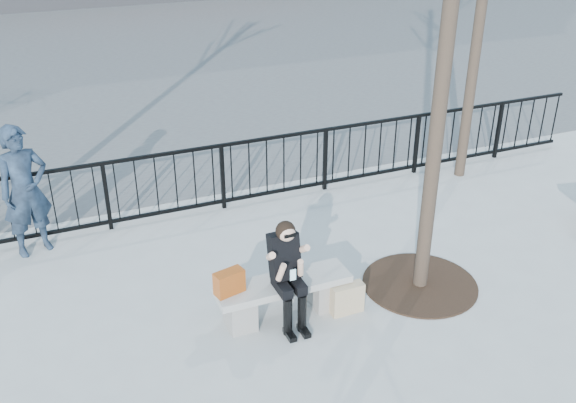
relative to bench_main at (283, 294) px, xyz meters
name	(u,v)px	position (x,y,z in m)	size (l,w,h in m)	color
ground	(283,314)	(0.00, 0.00, -0.30)	(120.00, 120.00, 0.00)	#989893
street_surface	(102,47)	(0.00, 15.00, -0.30)	(60.00, 23.00, 0.01)	#474747
railing	(210,179)	(0.00, 3.00, 0.25)	(14.00, 0.06, 1.10)	black
tree_grate	(420,284)	(1.90, -0.10, -0.29)	(1.50, 1.50, 0.02)	black
bench_main	(283,294)	(0.00, 0.00, 0.00)	(1.65, 0.46, 0.49)	gray
seated_woman	(288,275)	(0.00, -0.16, 0.37)	(0.50, 0.64, 1.34)	black
handbag	(229,282)	(-0.66, 0.02, 0.33)	(0.35, 0.16, 0.29)	#964112
shopping_bag	(347,299)	(0.74, -0.25, -0.11)	(0.41, 0.15, 0.39)	tan
standing_man	(25,191)	(-2.68, 2.77, 0.64)	(0.69, 0.45, 1.89)	black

